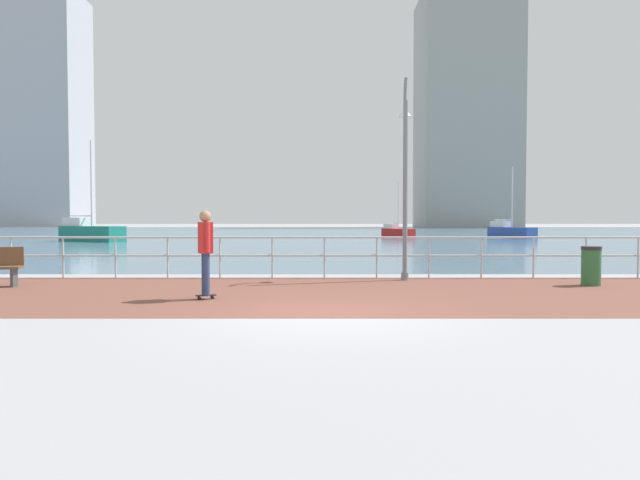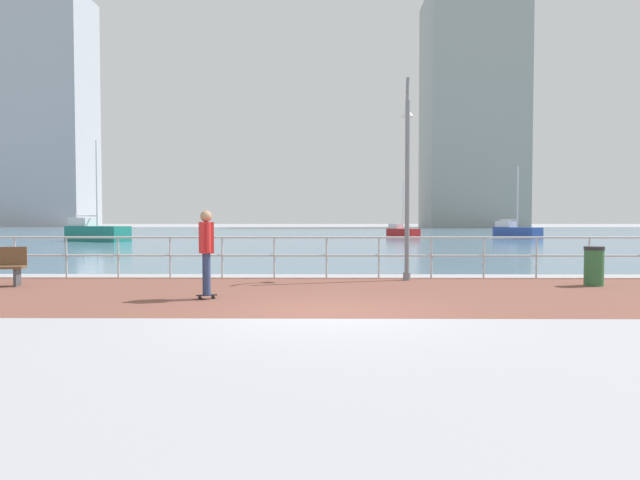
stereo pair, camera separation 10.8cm
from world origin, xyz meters
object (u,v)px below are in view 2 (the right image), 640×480
trash_bin (594,266)px  sailboat_gray (402,232)px  skateboarder (206,246)px  sailboat_ivory (516,231)px  lamppost (407,169)px  sailboat_teal (96,232)px

trash_bin → sailboat_gray: size_ratio=0.20×
skateboarder → sailboat_ivory: size_ratio=0.31×
sailboat_ivory → skateboarder: bearing=-116.5°
lamppost → sailboat_teal: bearing=126.0°
skateboarder → sailboat_teal: sailboat_teal is taller
skateboarder → sailboat_ivory: bearing=63.5°
trash_bin → skateboarder: bearing=-164.8°
sailboat_gray → trash_bin: bearing=-90.1°
sailboat_ivory → sailboat_gray: (-8.76, 2.39, -0.10)m
skateboarder → sailboat_ivory: 39.32m
skateboarder → trash_bin: 9.00m
skateboarder → trash_bin: size_ratio=1.88×
lamppost → trash_bin: lamppost is taller
sailboat_gray → sailboat_teal: bearing=-157.5°
trash_bin → sailboat_teal: 34.17m
sailboat_teal → skateboarder: bearing=-64.6°
lamppost → skateboarder: (-4.45, -3.71, -1.82)m
lamppost → trash_bin: 5.04m
lamppost → skateboarder: lamppost is taller
lamppost → sailboat_teal: size_ratio=0.75×
sailboat_teal → trash_bin: bearing=-49.6°
skateboarder → sailboat_gray: bearing=76.9°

